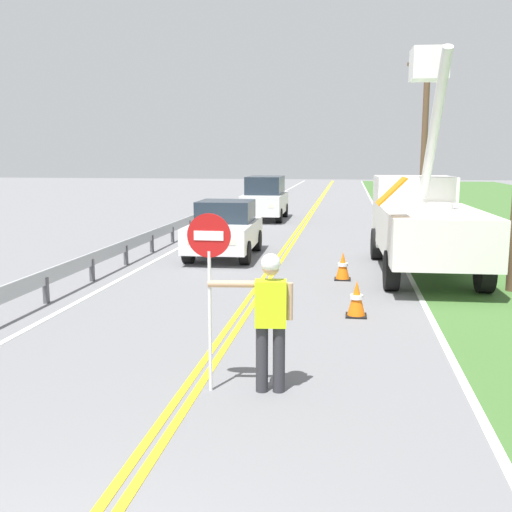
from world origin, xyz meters
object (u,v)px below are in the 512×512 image
traffic_cone_lead (357,299)px  utility_bucket_truck (423,218)px  stop_sign_paddle (209,262)px  oncoming_sedan_nearest (225,229)px  traffic_cone_mid (343,266)px  flagger_worker (270,314)px  oncoming_suv_second (265,198)px  utility_pole_mid (425,134)px

traffic_cone_lead → utility_bucket_truck: bearing=70.6°
stop_sign_paddle → oncoming_sedan_nearest: (-1.99, 10.52, -0.88)m
stop_sign_paddle → traffic_cone_lead: (1.93, 4.03, -1.37)m
traffic_cone_mid → stop_sign_paddle: bearing=-102.3°
stop_sign_paddle → traffic_cone_lead: size_ratio=3.33×
stop_sign_paddle → oncoming_sedan_nearest: size_ratio=0.56×
stop_sign_paddle → traffic_cone_mid: (1.63, 7.50, -1.37)m
oncoming_sedan_nearest → flagger_worker: bearing=-75.2°
flagger_worker → traffic_cone_mid: bearing=83.3°
oncoming_sedan_nearest → oncoming_suv_second: (-0.27, 11.01, 0.23)m
utility_pole_mid → traffic_cone_lead: size_ratio=11.08×
oncoming_suv_second → stop_sign_paddle: bearing=-84.0°
utility_bucket_truck → oncoming_suv_second: utility_bucket_truck is taller
traffic_cone_lead → utility_pole_mid: bearing=79.7°
utility_bucket_truck → traffic_cone_mid: 2.79m
traffic_cone_lead → stop_sign_paddle: bearing=-115.6°
stop_sign_paddle → oncoming_sedan_nearest: 10.74m
oncoming_sedan_nearest → utility_pole_mid: (7.10, 10.98, 3.23)m
oncoming_sedan_nearest → traffic_cone_mid: size_ratio=5.92×
oncoming_sedan_nearest → oncoming_suv_second: 11.01m
oncoming_suv_second → traffic_cone_mid: (3.89, -14.03, -0.72)m
oncoming_suv_second → utility_bucket_truck: bearing=-64.5°
utility_bucket_truck → utility_pole_mid: size_ratio=0.89×
flagger_worker → stop_sign_paddle: 1.02m
flagger_worker → traffic_cone_mid: 7.49m
oncoming_suv_second → utility_pole_mid: size_ratio=0.60×
stop_sign_paddle → oncoming_suv_second: stop_sign_paddle is taller
utility_pole_mid → traffic_cone_mid: (-3.49, -14.01, -3.72)m
utility_bucket_truck → traffic_cone_mid: utility_bucket_truck is taller
oncoming_sedan_nearest → traffic_cone_lead: size_ratio=5.92×
oncoming_suv_second → traffic_cone_mid: 14.58m
stop_sign_paddle → oncoming_sedan_nearest: stop_sign_paddle is taller
traffic_cone_mid → traffic_cone_lead: bearing=-85.1°
stop_sign_paddle → utility_pole_mid: bearing=76.6°
utility_pole_mid → flagger_worker: bearing=-101.5°
utility_pole_mid → traffic_cone_mid: bearing=-104.0°
traffic_cone_mid → oncoming_suv_second: bearing=105.5°
stop_sign_paddle → utility_bucket_truck: utility_bucket_truck is taller
oncoming_suv_second → traffic_cone_lead: bearing=-76.5°
oncoming_sedan_nearest → traffic_cone_lead: oncoming_sedan_nearest is taller
oncoming_sedan_nearest → oncoming_suv_second: bearing=91.4°
oncoming_sedan_nearest → utility_pole_mid: 13.47m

